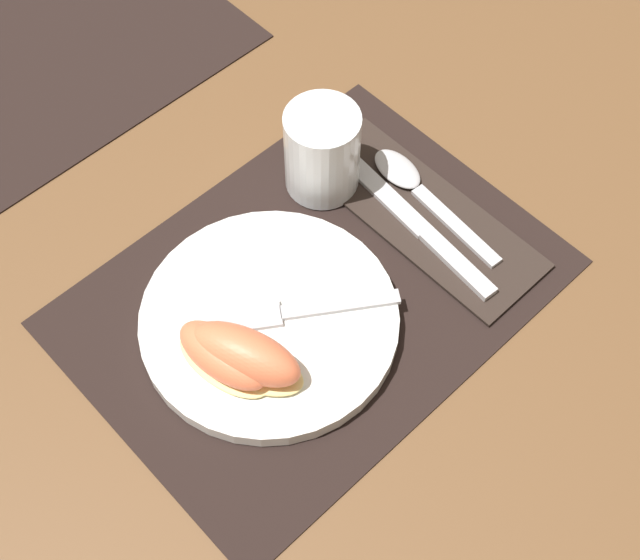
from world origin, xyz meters
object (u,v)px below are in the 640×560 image
(plate, at_px, (271,322))
(spoon, at_px, (413,184))
(fork, at_px, (289,312))
(citrus_wedge_1, at_px, (245,356))
(knife, at_px, (414,222))
(juice_glass, at_px, (322,155))
(citrus_wedge_0, at_px, (224,356))

(plate, distance_m, spoon, 0.21)
(plate, bearing_deg, spoon, 5.83)
(fork, xyz_separation_m, citrus_wedge_1, (-0.06, -0.01, 0.02))
(fork, bearing_deg, spoon, 8.53)
(fork, bearing_deg, knife, -1.22)
(plate, xyz_separation_m, fork, (0.02, -0.01, 0.01))
(juice_glass, xyz_separation_m, knife, (0.03, -0.10, -0.04))
(citrus_wedge_0, bearing_deg, plate, 7.07)
(spoon, bearing_deg, knife, -134.56)
(plate, relative_size, citrus_wedge_0, 2.30)
(plate, relative_size, juice_glass, 2.53)
(citrus_wedge_0, bearing_deg, citrus_wedge_1, -46.89)
(spoon, xyz_separation_m, citrus_wedge_1, (-0.26, -0.04, 0.03))
(citrus_wedge_0, bearing_deg, knife, -0.90)
(knife, xyz_separation_m, citrus_wedge_0, (-0.24, 0.00, 0.03))
(fork, relative_size, citrus_wedge_0, 1.54)
(citrus_wedge_0, distance_m, citrus_wedge_1, 0.02)
(fork, xyz_separation_m, citrus_wedge_0, (-0.08, 0.00, 0.01))
(knife, height_order, citrus_wedge_0, citrus_wedge_0)
(plate, relative_size, spoon, 1.35)
(knife, xyz_separation_m, spoon, (0.03, 0.03, 0.00))
(fork, bearing_deg, citrus_wedge_0, 179.79)
(citrus_wedge_0, bearing_deg, spoon, 6.11)
(citrus_wedge_1, bearing_deg, fork, 12.18)
(juice_glass, bearing_deg, citrus_wedge_1, -150.37)
(plate, relative_size, knife, 1.03)
(juice_glass, distance_m, fork, 0.17)
(knife, relative_size, fork, 1.45)
(juice_glass, distance_m, spoon, 0.10)
(juice_glass, bearing_deg, fork, -143.77)
(spoon, height_order, citrus_wedge_0, citrus_wedge_0)
(knife, bearing_deg, spoon, 45.44)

